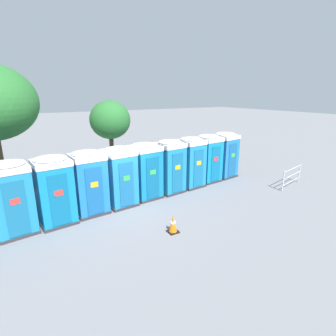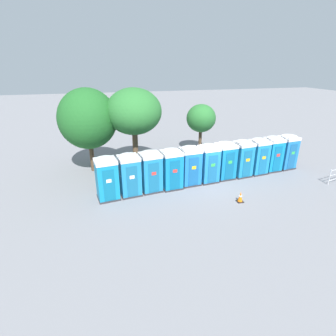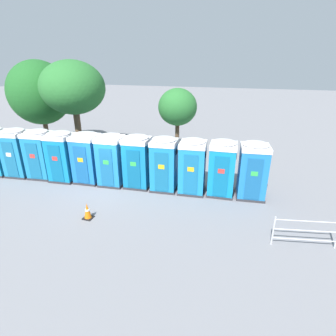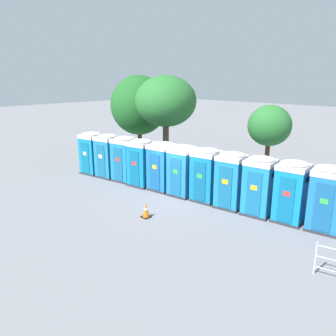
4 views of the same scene
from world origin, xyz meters
TOP-DOWN VIEW (x-y plane):
  - ground_plane at (0.00, 0.00)m, footprint 120.00×120.00m
  - portapotty_0 at (-6.55, -0.68)m, footprint 1.37×1.36m
  - portapotty_1 at (-5.24, -0.49)m, footprint 1.36×1.35m
  - portapotty_2 at (-3.94, -0.29)m, footprint 1.38×1.36m
  - portapotty_3 at (-2.62, -0.24)m, footprint 1.36×1.33m
  - portapotty_4 at (-1.32, -0.01)m, footprint 1.33×1.30m
  - portapotty_5 at (-0.01, 0.09)m, footprint 1.30×1.31m
  - portapotty_6 at (1.29, 0.28)m, footprint 1.31×1.30m
  - portapotty_7 at (2.61, 0.36)m, footprint 1.31×1.32m
  - portapotty_8 at (3.92, 0.48)m, footprint 1.31×1.32m
  - portapotty_9 at (5.22, 0.69)m, footprint 1.25×1.28m
  - portapotty_10 at (6.53, 0.84)m, footprint 1.36×1.34m
  - street_tree_0 at (-7.40, 4.01)m, footprint 3.99×3.99m
  - street_tree_1 at (-4.29, 3.46)m, footprint 3.85×3.85m
  - street_tree_2 at (1.63, 5.77)m, footprint 2.45×2.45m
  - traffic_cone at (0.66, -3.04)m, footprint 0.36×0.36m

SIDE VIEW (x-z plane):
  - ground_plane at x=0.00m, z-range 0.00..0.00m
  - traffic_cone at x=0.66m, z-range -0.01..0.63m
  - portapotty_4 at x=-1.32m, z-range 0.01..2.55m
  - portapotty_3 at x=-2.62m, z-range 0.01..2.55m
  - portapotty_2 at x=-3.94m, z-range 0.01..2.55m
  - portapotty_10 at x=6.53m, z-range 0.01..2.55m
  - portapotty_0 at x=-6.55m, z-range 0.01..2.55m
  - portapotty_1 at x=-5.24m, z-range 0.01..2.55m
  - portapotty_6 at x=1.29m, z-range 0.01..2.55m
  - portapotty_5 at x=-0.01m, z-range 0.01..2.55m
  - portapotty_8 at x=3.92m, z-range 0.01..2.55m
  - portapotty_7 at x=2.61m, z-range 0.01..2.55m
  - portapotty_9 at x=5.22m, z-range 0.01..2.55m
  - street_tree_2 at x=1.63m, z-range 0.92..5.14m
  - street_tree_0 at x=-7.40m, z-range 0.85..6.73m
  - street_tree_1 at x=-4.29m, z-range 1.30..7.16m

